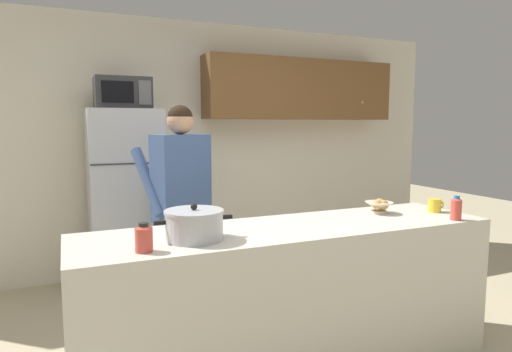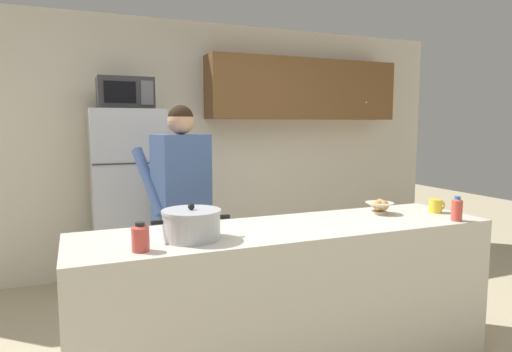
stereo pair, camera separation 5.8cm
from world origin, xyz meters
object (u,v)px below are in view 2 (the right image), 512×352
microwave (125,94)px  bottle_near_edge (457,209)px  cooking_pot (192,224)px  coffee_mug (436,206)px  refrigerator (128,200)px  person_near_pot (181,189)px  bread_bowl (380,207)px  bottle_mid_counter (140,237)px

microwave → bottle_near_edge: bearing=-49.2°
microwave → cooking_pot: bearing=-86.4°
coffee_mug → bottle_near_edge: (-0.08, -0.26, 0.03)m
refrigerator → bottle_near_edge: 2.79m
microwave → cooking_pot: 2.07m
microwave → person_near_pot: bearing=-72.1°
bread_bowl → bottle_near_edge: size_ratio=1.23×
microwave → cooking_pot: (0.12, -1.90, -0.81)m
cooking_pot → bottle_near_edge: bearing=-6.7°
microwave → bottle_mid_counter: (-0.17, -2.02, -0.82)m
bottle_near_edge → bottle_mid_counter: size_ratio=1.11×
microwave → bottle_mid_counter: size_ratio=3.33×
refrigerator → coffee_mug: size_ratio=12.78×
bottle_near_edge → bottle_mid_counter: (-1.98, 0.07, -0.01)m
person_near_pot → cooking_pot: 1.01m
refrigerator → cooking_pot: (0.12, -1.92, 0.16)m
bottle_near_edge → bottle_mid_counter: bearing=178.0°
microwave → bottle_near_edge: (1.81, -2.10, -0.82)m
person_near_pot → cooking_pot: (-0.17, -0.99, -0.05)m
bread_bowl → bottle_mid_counter: bearing=-169.7°
bottle_mid_counter → microwave: bearing=85.3°
person_near_pot → bottle_mid_counter: (-0.46, -1.12, -0.06)m
coffee_mug → bottle_mid_counter: (-2.05, -0.19, 0.02)m
microwave → person_near_pot: microwave is taller
refrigerator → cooking_pot: 1.93m
refrigerator → coffee_mug: (1.89, -1.86, 0.13)m
coffee_mug → bottle_mid_counter: 2.06m
microwave → person_near_pot: (0.29, -0.90, -0.76)m
microwave → coffee_mug: microwave is taller
refrigerator → bottle_near_edge: size_ratio=10.47×
microwave → coffee_mug: bearing=-44.3°
coffee_mug → refrigerator: bearing=135.4°
refrigerator → microwave: size_ratio=3.49×
cooking_pot → bread_bowl: size_ratio=2.19×
bread_bowl → refrigerator: bearing=130.6°
microwave → coffee_mug: 2.77m
cooking_pot → bread_bowl: cooking_pot is taller
cooking_pot → bottle_near_edge: cooking_pot is taller
refrigerator → person_near_pot: (0.29, -0.93, 0.22)m
cooking_pot → bread_bowl: (1.38, 0.17, -0.03)m
bottle_mid_counter → cooking_pot: bearing=24.0°
cooking_pot → microwave: bearing=93.6°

